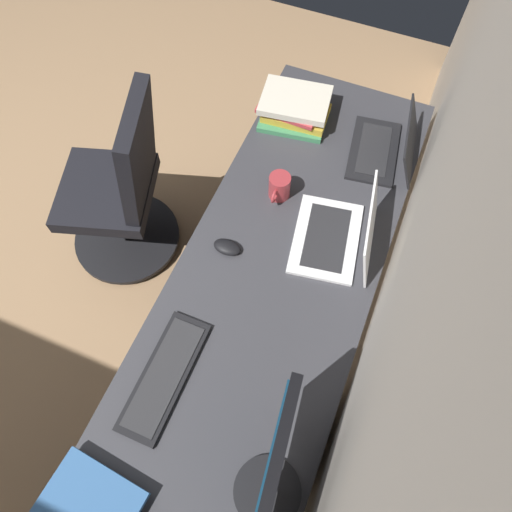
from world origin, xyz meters
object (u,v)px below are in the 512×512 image
object	(u,v)px
keyboard_main	(164,376)
book_stack_far	(86,508)
mouse_main	(227,247)
laptop_left	(388,147)
drawer_pedestal	(238,412)
monitor_primary	(268,488)
office_chair	(122,193)
book_stack_near	(294,109)
laptop_leftmost	(343,235)
coffee_mug	(279,187)

from	to	relation	value
keyboard_main	book_stack_far	world-z (taller)	book_stack_far
mouse_main	book_stack_far	xyz separation A→B (m)	(0.93, -0.02, 0.01)
keyboard_main	laptop_left	bearing A→B (deg)	160.36
drawer_pedestal	monitor_primary	xyz separation A→B (m)	(0.23, 0.20, 0.61)
office_chair	book_stack_near	bearing A→B (deg)	127.05
book_stack_far	monitor_primary	bearing A→B (deg)	117.51
monitor_primary	laptop_leftmost	distance (m)	0.90
book_stack_near	laptop_left	bearing A→B (deg)	84.09
monitor_primary	drawer_pedestal	bearing A→B (deg)	-138.41
laptop_leftmost	drawer_pedestal	bearing A→B (deg)	-12.97
book_stack_far	mouse_main	bearing A→B (deg)	178.63
book_stack_far	office_chair	bearing A→B (deg)	-151.37
laptop_leftmost	book_stack_far	distance (m)	1.19
book_stack_near	monitor_primary	bearing A→B (deg)	17.25
drawer_pedestal	office_chair	distance (m)	1.12
drawer_pedestal	book_stack_far	bearing A→B (deg)	-28.34
laptop_leftmost	office_chair	size ratio (longest dim) A/B	0.40
monitor_primary	laptop_left	size ratio (longest dim) A/B	1.38
book_stack_far	laptop_left	bearing A→B (deg)	164.38
mouse_main	keyboard_main	bearing A→B (deg)	0.56
book_stack_far	coffee_mug	size ratio (longest dim) A/B	2.35
monitor_primary	office_chair	distance (m)	1.50
drawer_pedestal	book_stack_near	world-z (taller)	book_stack_near
coffee_mug	laptop_left	bearing A→B (deg)	136.98
mouse_main	book_stack_far	world-z (taller)	book_stack_far
keyboard_main	mouse_main	xyz separation A→B (m)	(-0.51, -0.00, 0.01)
drawer_pedestal	laptop_leftmost	size ratio (longest dim) A/B	1.79
book_stack_far	drawer_pedestal	bearing A→B (deg)	151.66
mouse_main	book_stack_near	size ratio (longest dim) A/B	0.33
book_stack_near	coffee_mug	bearing A→B (deg)	12.15
book_stack_far	book_stack_near	bearing A→B (deg)	179.20
monitor_primary	office_chair	size ratio (longest dim) A/B	0.53
drawer_pedestal	office_chair	size ratio (longest dim) A/B	0.72
mouse_main	office_chair	bearing A→B (deg)	-108.42
monitor_primary	mouse_main	bearing A→B (deg)	-147.90
laptop_left	book_stack_near	size ratio (longest dim) A/B	1.18
book_stack_near	book_stack_far	world-z (taller)	book_stack_near
monitor_primary	book_stack_near	bearing A→B (deg)	-162.75
book_stack_near	drawer_pedestal	bearing A→B (deg)	11.13
drawer_pedestal	laptop_leftmost	xyz separation A→B (m)	(-0.65, 0.15, 0.44)
monitor_primary	book_stack_near	distance (m)	1.48
laptop_leftmost	laptop_left	bearing A→B (deg)	174.86
mouse_main	book_stack_far	bearing A→B (deg)	-1.37
monitor_primary	laptop_leftmost	world-z (taller)	monitor_primary
laptop_left	book_stack_far	world-z (taller)	laptop_left
laptop_left	coffee_mug	world-z (taller)	laptop_left
book_stack_far	keyboard_main	bearing A→B (deg)	176.30
book_stack_far	coffee_mug	xyz separation A→B (m)	(-1.23, 0.11, 0.03)
book_stack_near	office_chair	xyz separation A→B (m)	(0.49, -0.65, -0.33)
drawer_pedestal	keyboard_main	world-z (taller)	keyboard_main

